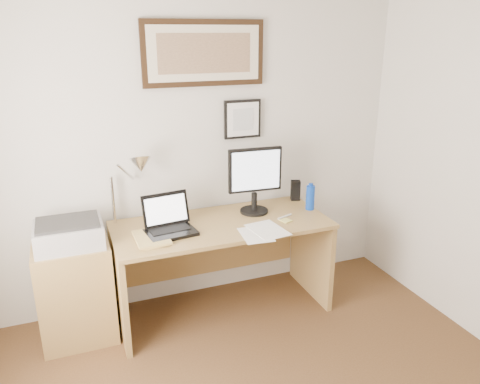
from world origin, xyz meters
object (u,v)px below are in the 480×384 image
book (135,241)px  lcd_monitor (255,177)px  water_bottle (310,198)px  laptop (169,224)px  side_cabinet (76,292)px  printer (69,234)px  desk (219,247)px

book → lcd_monitor: lcd_monitor is taller
water_bottle → book: water_bottle is taller
laptop → lcd_monitor: (0.71, 0.12, 0.23)m
side_cabinet → printer: printer is taller
desk → laptop: laptop is taller
desk → printer: (-1.07, -0.04, 0.30)m
lcd_monitor → printer: size_ratio=1.18×
side_cabinet → water_bottle: 1.89m
book → printer: 0.44m
side_cabinet → water_bottle: (1.82, -0.03, 0.48)m
desk → laptop: size_ratio=4.36×
side_cabinet → book: book is taller
water_bottle → lcd_monitor: lcd_monitor is taller
side_cabinet → book: bearing=-20.7°
printer → laptop: bearing=-4.8°
desk → printer: printer is taller
lcd_monitor → printer: lcd_monitor is taller
water_bottle → printer: (-1.82, 0.03, -0.03)m
water_bottle → book: 1.42m
laptop → lcd_monitor: 0.76m
laptop → printer: 0.67m
water_bottle → laptop: 1.15m
desk → printer: bearing=-177.7°
side_cabinet → book: size_ratio=2.39×
book → desk: (0.66, 0.19, -0.25)m
side_cabinet → lcd_monitor: size_ratio=1.40×
printer → desk: bearing=2.3°
side_cabinet → desk: desk is taller
water_bottle → printer: water_bottle is taller
side_cabinet → water_bottle: bearing=-1.1°
lcd_monitor → desk: bearing=-175.9°
lcd_monitor → laptop: bearing=-170.3°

